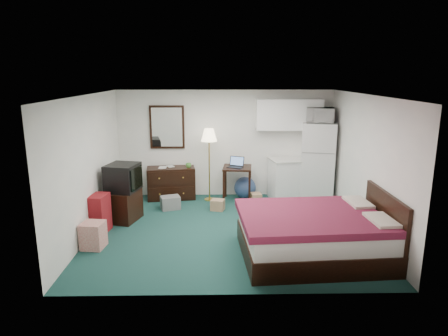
{
  "coord_description": "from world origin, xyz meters",
  "views": [
    {
      "loc": [
        -0.2,
        -7.02,
        2.87
      ],
      "look_at": [
        -0.06,
        0.43,
        1.1
      ],
      "focal_mm": 32.0,
      "sensor_mm": 36.0,
      "label": 1
    }
  ],
  "objects_px": {
    "floor_lamp": "(209,165)",
    "desk": "(237,184)",
    "fridge": "(318,161)",
    "dresser": "(171,183)",
    "bed": "(313,235)",
    "kitchen_counter": "(289,179)",
    "suitcase": "(100,214)",
    "tv_stand": "(122,205)"
  },
  "relations": [
    {
      "from": "desk",
      "to": "tv_stand",
      "type": "distance_m",
      "value": 2.65
    },
    {
      "from": "floor_lamp",
      "to": "suitcase",
      "type": "relative_size",
      "value": 2.33
    },
    {
      "from": "dresser",
      "to": "tv_stand",
      "type": "height_order",
      "value": "dresser"
    },
    {
      "from": "fridge",
      "to": "floor_lamp",
      "type": "bearing_deg",
      "value": -164.91
    },
    {
      "from": "floor_lamp",
      "to": "kitchen_counter",
      "type": "xyz_separation_m",
      "value": [
        1.85,
        0.06,
        -0.37
      ]
    },
    {
      "from": "dresser",
      "to": "suitcase",
      "type": "relative_size",
      "value": 1.53
    },
    {
      "from": "floor_lamp",
      "to": "kitchen_counter",
      "type": "bearing_deg",
      "value": 1.95
    },
    {
      "from": "floor_lamp",
      "to": "kitchen_counter",
      "type": "relative_size",
      "value": 1.8
    },
    {
      "from": "suitcase",
      "to": "desk",
      "type": "bearing_deg",
      "value": 42.59
    },
    {
      "from": "fridge",
      "to": "bed",
      "type": "relative_size",
      "value": 0.81
    },
    {
      "from": "tv_stand",
      "to": "dresser",
      "type": "bearing_deg",
      "value": 74.84
    },
    {
      "from": "dresser",
      "to": "suitcase",
      "type": "bearing_deg",
      "value": -125.7
    },
    {
      "from": "desk",
      "to": "fridge",
      "type": "bearing_deg",
      "value": 9.35
    },
    {
      "from": "floor_lamp",
      "to": "desk",
      "type": "xyz_separation_m",
      "value": [
        0.64,
        -0.09,
        -0.43
      ]
    },
    {
      "from": "fridge",
      "to": "desk",
      "type": "bearing_deg",
      "value": -162.03
    },
    {
      "from": "floor_lamp",
      "to": "fridge",
      "type": "xyz_separation_m",
      "value": [
        2.49,
        0.03,
        0.07
      ]
    },
    {
      "from": "kitchen_counter",
      "to": "fridge",
      "type": "xyz_separation_m",
      "value": [
        0.64,
        -0.03,
        0.44
      ]
    },
    {
      "from": "floor_lamp",
      "to": "suitcase",
      "type": "distance_m",
      "value": 2.78
    },
    {
      "from": "floor_lamp",
      "to": "fridge",
      "type": "bearing_deg",
      "value": 0.75
    },
    {
      "from": "fridge",
      "to": "bed",
      "type": "distance_m",
      "value": 3.15
    },
    {
      "from": "desk",
      "to": "dresser",
      "type": "bearing_deg",
      "value": 177.61
    },
    {
      "from": "kitchen_counter",
      "to": "bed",
      "type": "distance_m",
      "value": 3.03
    },
    {
      "from": "fridge",
      "to": "suitcase",
      "type": "height_order",
      "value": "fridge"
    },
    {
      "from": "fridge",
      "to": "tv_stand",
      "type": "bearing_deg",
      "value": -148.43
    },
    {
      "from": "desk",
      "to": "fridge",
      "type": "height_order",
      "value": "fridge"
    },
    {
      "from": "bed",
      "to": "suitcase",
      "type": "bearing_deg",
      "value": 159.95
    },
    {
      "from": "bed",
      "to": "suitcase",
      "type": "height_order",
      "value": "same"
    },
    {
      "from": "dresser",
      "to": "fridge",
      "type": "bearing_deg",
      "value": -9.15
    },
    {
      "from": "bed",
      "to": "tv_stand",
      "type": "distance_m",
      "value": 3.82
    },
    {
      "from": "desk",
      "to": "kitchen_counter",
      "type": "relative_size",
      "value": 0.87
    },
    {
      "from": "floor_lamp",
      "to": "desk",
      "type": "height_order",
      "value": "floor_lamp"
    },
    {
      "from": "tv_stand",
      "to": "fridge",
      "type": "bearing_deg",
      "value": 32.63
    },
    {
      "from": "tv_stand",
      "to": "bed",
      "type": "bearing_deg",
      "value": -10.86
    },
    {
      "from": "desk",
      "to": "fridge",
      "type": "xyz_separation_m",
      "value": [
        1.86,
        0.12,
        0.5
      ]
    },
    {
      "from": "desk",
      "to": "kitchen_counter",
      "type": "bearing_deg",
      "value": 12.66
    },
    {
      "from": "desk",
      "to": "kitchen_counter",
      "type": "distance_m",
      "value": 1.23
    },
    {
      "from": "dresser",
      "to": "desk",
      "type": "xyz_separation_m",
      "value": [
        1.53,
        -0.22,
        0.03
      ]
    },
    {
      "from": "kitchen_counter",
      "to": "suitcase",
      "type": "xyz_separation_m",
      "value": [
        -3.83,
        -1.96,
        -0.1
      ]
    },
    {
      "from": "fridge",
      "to": "bed",
      "type": "xyz_separation_m",
      "value": [
        -0.8,
        -3.0,
        -0.54
      ]
    },
    {
      "from": "kitchen_counter",
      "to": "floor_lamp",
      "type": "bearing_deg",
      "value": 172.26
    },
    {
      "from": "kitchen_counter",
      "to": "bed",
      "type": "xyz_separation_m",
      "value": [
        -0.15,
        -3.03,
        -0.11
      ]
    },
    {
      "from": "tv_stand",
      "to": "suitcase",
      "type": "xyz_separation_m",
      "value": [
        -0.26,
        -0.62,
        0.05
      ]
    }
  ]
}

